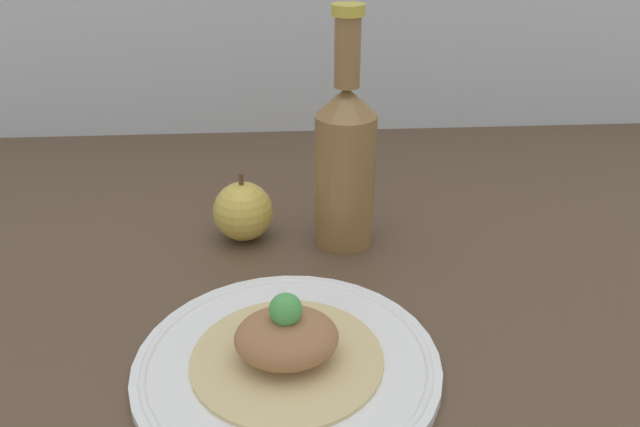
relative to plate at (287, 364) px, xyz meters
The scene contains 5 objects.
ground_plane 14.88cm from the plate, 54.29° to the left, with size 180.00×110.00×4.00cm, color brown.
plate is the anchor object (origin of this frame).
plated_food 2.58cm from the plate, 90.00° to the left, with size 17.58×17.58×7.11cm.
cider_bottle 26.80cm from the plate, 72.29° to the left, with size 7.28×7.28×28.59cm.
apple 25.74cm from the plate, 101.14° to the left, with size 7.44×7.44×8.86cm.
Camera 1 is at (-8.47, -56.08, 39.27)cm, focal length 35.00 mm.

